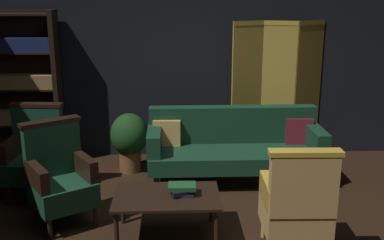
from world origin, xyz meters
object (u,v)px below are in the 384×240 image
folding_screen (278,88)px  velvet_couch (234,144)px  armchair_wing_left (35,154)px  coffee_table (167,200)px  book_green_cloth (182,187)px  armchair_wing_right (60,176)px  book_black_cloth (182,190)px  potted_plant (129,138)px  bookshelf (26,85)px  armchair_gilt_accent (297,204)px  book_navy_cloth (182,193)px

folding_screen → velvet_couch: (-0.69, -0.80, -0.53)m
armchair_wing_left → coffee_table: bearing=-34.5°
velvet_couch → book_green_cloth: size_ratio=8.17×
coffee_table → armchair_wing_right: size_ratio=0.96×
book_black_cloth → potted_plant: bearing=110.7°
folding_screen → potted_plant: 2.14m
bookshelf → book_green_cloth: bookshelf is taller
bookshelf → velvet_couch: (2.70, -0.74, -0.62)m
armchair_gilt_accent → armchair_wing_right: (-2.21, 0.72, 0.00)m
book_navy_cloth → book_black_cloth: (0.00, 0.00, 0.03)m
armchair_wing_right → velvet_couch: bearing=29.0°
potted_plant → book_green_cloth: potted_plant is taller
folding_screen → book_black_cloth: (-1.37, -2.18, -0.52)m
velvet_couch → armchair_wing_right: armchair_wing_right is taller
coffee_table → folding_screen: bearing=55.3°
coffee_table → potted_plant: potted_plant is taller
bookshelf → armchair_gilt_accent: (3.02, -2.51, -0.58)m
armchair_gilt_accent → potted_plant: (-1.64, 2.08, -0.05)m
folding_screen → book_black_cloth: bearing=-122.1°
armchair_gilt_accent → armchair_wing_left: size_ratio=1.00×
armchair_wing_left → potted_plant: (1.01, 0.67, -0.05)m
coffee_table → potted_plant: 1.78m
coffee_table → book_navy_cloth: size_ratio=4.91×
armchair_wing_left → book_navy_cloth: bearing=-31.8°
coffee_table → book_black_cloth: book_black_cloth is taller
velvet_couch → armchair_wing_left: armchair_wing_left is taller
coffee_table → armchair_wing_left: armchair_wing_left is taller
armchair_gilt_accent → velvet_couch: bearing=100.3°
book_black_cloth → bookshelf: bearing=133.7°
armchair_gilt_accent → book_green_cloth: (-1.00, 0.39, 0.01)m
book_black_cloth → armchair_gilt_accent: bearing=-21.2°
armchair_wing_right → coffee_table: bearing=-17.6°
folding_screen → bookshelf: bearing=-179.0°
velvet_couch → armchair_wing_right: (-1.89, -1.05, 0.04)m
armchair_gilt_accent → book_green_cloth: size_ratio=4.01×
bookshelf → coffee_table: bearing=-48.6°
folding_screen → book_navy_cloth: folding_screen is taller
armchair_wing_right → book_navy_cloth: (1.22, -0.33, -0.06)m
bookshelf → book_navy_cloth: 3.00m
book_navy_cloth → velvet_couch: bearing=63.9°
velvet_couch → book_navy_cloth: bearing=-116.1°
coffee_table → armchair_wing_left: 1.84m
armchair_wing_right → book_navy_cloth: armchair_wing_right is taller
folding_screen → book_green_cloth: bearing=-122.1°
folding_screen → velvet_couch: size_ratio=0.90×
armchair_wing_right → book_green_cloth: armchair_wing_right is taller
book_black_cloth → folding_screen: bearing=57.9°
book_black_cloth → book_green_cloth: 0.04m
armchair_gilt_accent → book_black_cloth: (-1.00, 0.39, -0.03)m
coffee_table → book_green_cloth: 0.19m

